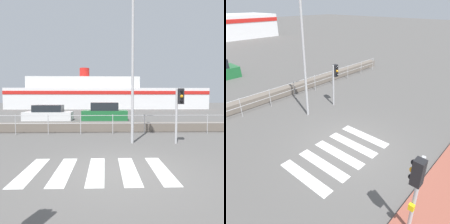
{
  "view_description": "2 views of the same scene",
  "coord_description": "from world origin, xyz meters",
  "views": [
    {
      "loc": [
        -0.43,
        -5.95,
        2.02
      ],
      "look_at": [
        -0.17,
        2.0,
        1.5
      ],
      "focal_mm": 35.0,
      "sensor_mm": 36.0,
      "label": 1
    },
    {
      "loc": [
        -6.04,
        -4.85,
        5.6
      ],
      "look_at": [
        0.39,
        1.0,
        1.2
      ],
      "focal_mm": 35.0,
      "sensor_mm": 36.0,
      "label": 2
    }
  ],
  "objects": [
    {
      "name": "streetlamp",
      "position": [
        0.78,
        3.46,
        4.12
      ],
      "size": [
        0.32,
        0.97,
        6.77
      ],
      "color": "#B2B2B5",
      "rests_on": "ground_plane"
    },
    {
      "name": "crosswalk",
      "position": [
        -0.67,
        0.0,
        0.0
      ],
      "size": [
        4.05,
        2.4,
        0.01
      ],
      "color": "silver",
      "rests_on": "ground_plane"
    },
    {
      "name": "traffic_light_far",
      "position": [
        2.81,
        3.46,
        1.78
      ],
      "size": [
        0.34,
        0.32,
        2.42
      ],
      "color": "#B2B2B5",
      "rests_on": "ground_plane"
    },
    {
      "name": "harbor_fence",
      "position": [
        -0.0,
        6.06,
        0.72
      ],
      "size": [
        21.36,
        0.04,
        1.1
      ],
      "color": "#B2B2B5",
      "rests_on": "ground_plane"
    },
    {
      "name": "ground_plane",
      "position": [
        0.0,
        0.0,
        0.0
      ],
      "size": [
        160.0,
        160.0,
        0.0
      ],
      "primitive_type": "plane",
      "color": "#565451"
    },
    {
      "name": "sidewalk_brick",
      "position": [
        0.0,
        -4.1,
        0.06
      ],
      "size": [
        24.0,
        1.8,
        0.12
      ],
      "color": "#934C3D",
      "rests_on": "ground_plane"
    },
    {
      "name": "seawall",
      "position": [
        0.0,
        6.93,
        0.27
      ],
      "size": [
        23.69,
        0.55,
        0.54
      ],
      "color": "#6B6056",
      "rests_on": "ground_plane"
    },
    {
      "name": "traffic_light_near",
      "position": [
        -2.04,
        -3.66,
        1.85
      ],
      "size": [
        0.34,
        0.32,
        2.55
      ],
      "color": "#B2B2B5",
      "rests_on": "ground_plane"
    }
  ]
}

